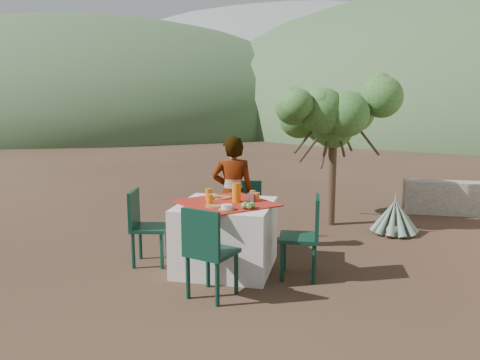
# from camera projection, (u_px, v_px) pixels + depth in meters

# --- Properties ---
(ground) EXTENTS (160.00, 160.00, 0.00)m
(ground) POSITION_uv_depth(u_px,v_px,m) (225.00, 271.00, 5.23)
(ground) COLOR #311E16
(ground) RESTS_ON ground
(table) EXTENTS (1.30, 1.30, 0.76)m
(table) POSITION_uv_depth(u_px,v_px,m) (226.00, 236.00, 5.24)
(table) COLOR silver
(table) RESTS_ON ground
(chair_far) EXTENTS (0.47, 0.47, 0.82)m
(chair_far) POSITION_uv_depth(u_px,v_px,m) (248.00, 209.00, 6.21)
(chair_far) COLOR black
(chair_far) RESTS_ON ground
(chair_near) EXTENTS (0.52, 0.52, 0.90)m
(chair_near) POSITION_uv_depth(u_px,v_px,m) (208.00, 249.00, 4.40)
(chair_near) COLOR black
(chair_near) RESTS_ON ground
(chair_left) EXTENTS (0.46, 0.46, 0.87)m
(chair_left) POSITION_uv_depth(u_px,v_px,m) (144.00, 223.00, 5.38)
(chair_left) COLOR black
(chair_left) RESTS_ON ground
(chair_right) EXTENTS (0.43, 0.43, 0.89)m
(chair_right) POSITION_uv_depth(u_px,v_px,m) (306.00, 233.00, 4.95)
(chair_right) COLOR black
(chair_right) RESTS_ON ground
(person) EXTENTS (0.57, 0.42, 1.45)m
(person) POSITION_uv_depth(u_px,v_px,m) (233.00, 194.00, 5.86)
(person) COLOR #8C6651
(person) RESTS_ON ground
(shrub_tree) EXTENTS (1.68, 1.64, 1.97)m
(shrub_tree) POSITION_uv_depth(u_px,v_px,m) (338.00, 123.00, 6.97)
(shrub_tree) COLOR #4D3A26
(shrub_tree) RESTS_ON ground
(agave) EXTENTS (0.68, 0.66, 0.71)m
(agave) POSITION_uv_depth(u_px,v_px,m) (395.00, 217.00, 6.65)
(agave) COLOR slate
(agave) RESTS_ON ground
(hill_near_left) EXTENTS (40.00, 40.00, 16.00)m
(hill_near_left) POSITION_uv_depth(u_px,v_px,m) (100.00, 125.00, 37.90)
(hill_near_left) COLOR #385630
(hill_near_left) RESTS_ON ground
(hill_near_right) EXTENTS (48.00, 48.00, 20.00)m
(hill_near_right) POSITION_uv_depth(u_px,v_px,m) (479.00, 125.00, 37.41)
(hill_near_right) COLOR #385630
(hill_near_right) RESTS_ON ground
(hill_far_center) EXTENTS (60.00, 60.00, 24.00)m
(hill_far_center) POSITION_uv_depth(u_px,v_px,m) (298.00, 117.00, 56.18)
(hill_far_center) COLOR slate
(hill_far_center) RESTS_ON ground
(plate_far) EXTENTS (0.24, 0.24, 0.01)m
(plate_far) POSITION_uv_depth(u_px,v_px,m) (221.00, 197.00, 5.42)
(plate_far) COLOR brown
(plate_far) RESTS_ON table
(plate_near) EXTENTS (0.22, 0.22, 0.01)m
(plate_near) POSITION_uv_depth(u_px,v_px,m) (215.00, 206.00, 4.99)
(plate_near) COLOR brown
(plate_near) RESTS_ON table
(glass_far) EXTENTS (0.08, 0.08, 0.12)m
(glass_far) POSITION_uv_depth(u_px,v_px,m) (209.00, 194.00, 5.35)
(glass_far) COLOR orange
(glass_far) RESTS_ON table
(glass_near) EXTENTS (0.07, 0.07, 0.12)m
(glass_near) POSITION_uv_depth(u_px,v_px,m) (210.00, 200.00, 5.06)
(glass_near) COLOR orange
(glass_near) RESTS_ON table
(juice_pitcher) EXTENTS (0.10, 0.10, 0.21)m
(juice_pitcher) POSITION_uv_depth(u_px,v_px,m) (236.00, 193.00, 5.19)
(juice_pitcher) COLOR orange
(juice_pitcher) RESTS_ON table
(bowl_plate) EXTENTS (0.17, 0.17, 0.01)m
(bowl_plate) POSITION_uv_depth(u_px,v_px,m) (227.00, 209.00, 4.82)
(bowl_plate) COLOR brown
(bowl_plate) RESTS_ON table
(white_bowl) EXTENTS (0.12, 0.12, 0.04)m
(white_bowl) POSITION_uv_depth(u_px,v_px,m) (227.00, 207.00, 4.82)
(white_bowl) COLOR silver
(white_bowl) RESTS_ON bowl_plate
(jar_left) EXTENTS (0.06, 0.06, 0.10)m
(jar_left) POSITION_uv_depth(u_px,v_px,m) (257.00, 197.00, 5.25)
(jar_left) COLOR #C25E22
(jar_left) RESTS_ON table
(jar_right) EXTENTS (0.07, 0.07, 0.10)m
(jar_right) POSITION_uv_depth(u_px,v_px,m) (253.00, 195.00, 5.33)
(jar_right) COLOR #C25E22
(jar_right) RESTS_ON table
(napkin_holder) EXTENTS (0.07, 0.04, 0.09)m
(napkin_holder) POSITION_uv_depth(u_px,v_px,m) (251.00, 197.00, 5.24)
(napkin_holder) COLOR silver
(napkin_holder) RESTS_ON table
(fruit_cluster) EXTENTS (0.14, 0.13, 0.07)m
(fruit_cluster) POSITION_uv_depth(u_px,v_px,m) (248.00, 205.00, 4.88)
(fruit_cluster) COLOR #578530
(fruit_cluster) RESTS_ON table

